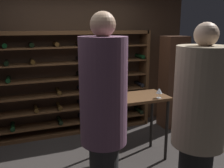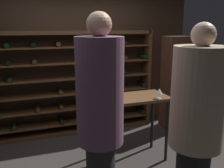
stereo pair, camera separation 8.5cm
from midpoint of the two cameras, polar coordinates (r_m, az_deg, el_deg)
back_wall at (r=4.68m, az=-7.77°, el=7.31°), size 4.51×0.10×2.94m
wine_rack at (r=4.53m, az=-8.97°, el=0.04°), size 3.06×0.32×1.86m
tasting_table at (r=3.56m, az=4.54°, el=-5.01°), size 1.12×0.54×0.96m
person_bystander_dark_jacket at (r=2.28m, az=-1.65°, el=-7.24°), size 0.43×0.43×2.06m
person_host_in_suit at (r=2.44m, az=19.70°, el=-8.07°), size 0.49×0.49×1.97m
display_cabinet at (r=4.92m, az=14.67°, el=0.27°), size 0.44×0.36×1.76m
wine_bottle_red_label at (r=3.51m, az=-3.46°, el=-0.74°), size 0.08×0.08×0.37m
wine_bottle_amber_reserve at (r=3.56m, az=2.61°, el=-0.68°), size 0.08×0.08×0.36m
wine_glass_stemmed_right at (r=3.42m, az=0.12°, el=-1.35°), size 0.07×0.07×0.16m
wine_glass_stemmed_center at (r=3.49m, az=11.46°, el=-1.67°), size 0.09×0.09×0.14m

